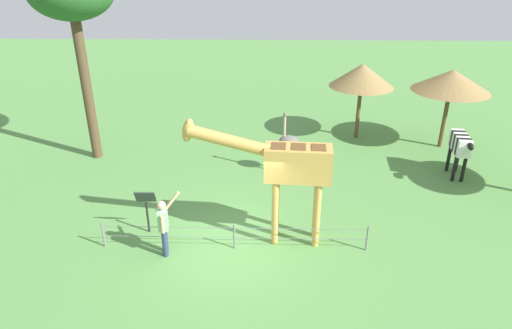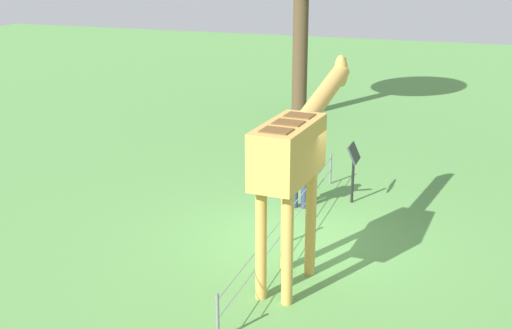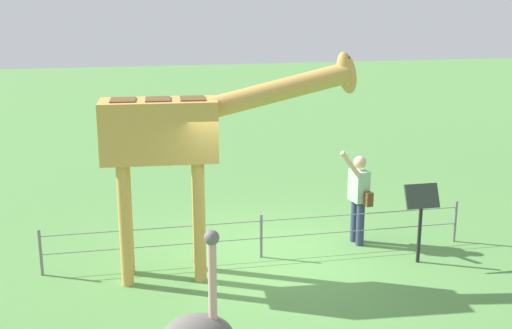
% 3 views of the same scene
% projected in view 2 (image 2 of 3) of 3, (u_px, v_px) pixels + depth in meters
% --- Properties ---
extents(ground_plane, '(60.00, 60.00, 0.00)m').
position_uv_depth(ground_plane, '(298.00, 244.00, 12.60)').
color(ground_plane, '#568E47').
extents(giraffe, '(3.88, 0.82, 3.46)m').
position_uv_depth(giraffe, '(295.00, 152.00, 10.66)').
color(giraffe, gold).
rests_on(giraffe, ground_plane).
extents(visitor, '(0.60, 0.58, 1.74)m').
position_uv_depth(visitor, '(301.00, 168.00, 14.07)').
color(visitor, navy).
rests_on(visitor, ground_plane).
extents(info_sign, '(0.56, 0.21, 1.32)m').
position_uv_depth(info_sign, '(354.00, 161.00, 14.36)').
color(info_sign, black).
rests_on(info_sign, ground_plane).
extents(wire_fence, '(7.05, 0.05, 0.75)m').
position_uv_depth(wire_fence, '(288.00, 223.00, 12.54)').
color(wire_fence, slate).
rests_on(wire_fence, ground_plane).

